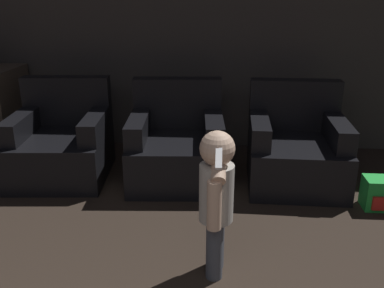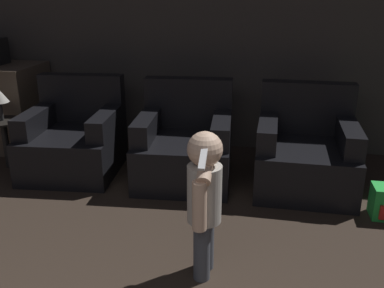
% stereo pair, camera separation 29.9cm
% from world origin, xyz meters
% --- Properties ---
extents(wall_back, '(8.40, 0.05, 2.60)m').
position_xyz_m(wall_back, '(0.00, 4.50, 1.30)').
color(wall_back, '#423D38').
rests_on(wall_back, ground_plane).
extents(armchair_left, '(0.90, 0.94, 0.89)m').
position_xyz_m(armchair_left, '(-1.19, 3.56, 0.31)').
color(armchair_left, black).
rests_on(armchair_left, ground_plane).
extents(armchair_middle, '(0.89, 0.93, 0.89)m').
position_xyz_m(armchair_middle, '(-0.11, 3.56, 0.31)').
color(armchair_middle, black).
rests_on(armchair_middle, ground_plane).
extents(armchair_right, '(0.86, 0.90, 0.89)m').
position_xyz_m(armchair_right, '(0.97, 3.56, 0.31)').
color(armchair_right, black).
rests_on(armchair_right, ground_plane).
extents(person_toddler, '(0.20, 0.36, 0.93)m').
position_xyz_m(person_toddler, '(0.27, 2.14, 0.55)').
color(person_toddler, '#474C56').
rests_on(person_toddler, ground_plane).
extents(toy_backpack, '(0.28, 0.22, 0.26)m').
position_xyz_m(toy_backpack, '(1.59, 3.08, 0.13)').
color(toy_backpack, green).
rests_on(toy_backpack, ground_plane).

